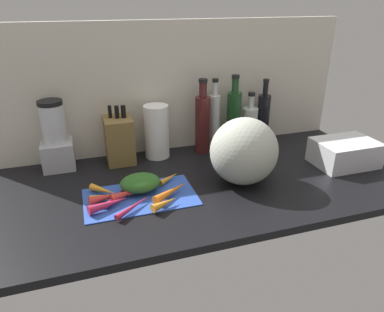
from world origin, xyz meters
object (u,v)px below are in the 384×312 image
object	(u,v)px
paper_towel_roll	(157,132)
carrot_0	(140,185)
carrot_7	(134,206)
bottle_3	(250,125)
carrot_1	(165,203)
winter_squash	(244,151)
bottle_2	(234,118)
bottle_4	(263,118)
cutting_board	(140,197)
bottle_0	(203,122)
carrot_9	(109,204)
blender_appliance	(56,140)
bottle_1	(214,120)
knife_block	(119,140)
carrot_5	(108,197)
carrot_6	(169,178)
carrot_3	(172,191)
carrot_10	(104,191)
carrot_4	(125,194)
dish_rack	(345,153)
carrot_2	(113,196)
carrot_8	(119,194)

from	to	relation	value
paper_towel_roll	carrot_0	bearing A→B (deg)	-114.35
carrot_7	bottle_3	bearing A→B (deg)	33.68
carrot_1	winter_squash	bearing A→B (deg)	16.62
bottle_2	bottle_4	distance (cm)	16.46
cutting_board	bottle_0	xyz separation A→B (cm)	(36.66, 34.17, 14.43)
bottle_0	bottle_2	xyz separation A→B (cm)	(16.77, 1.91, 0.03)
carrot_9	bottle_4	bearing A→B (deg)	26.90
blender_appliance	bottle_1	xyz separation A→B (cm)	(72.97, 1.18, 1.34)
carrot_9	bottle_0	bearing A→B (deg)	38.96
knife_block	carrot_0	bearing A→B (deg)	-83.61
carrot_5	bottle_2	distance (cm)	75.41
knife_block	bottle_0	bearing A→B (deg)	-1.63
carrot_6	bottle_4	xyz separation A→B (cm)	(56.50, 28.06, 11.28)
carrot_3	carrot_10	xyz separation A→B (cm)	(-24.20, 8.50, -0.24)
carrot_4	carrot_7	bearing A→B (deg)	-78.05
carrot_6	dish_rack	distance (cm)	79.31
carrot_2	bottle_4	xyz separation A→B (cm)	(79.81, 35.92, 11.17)
bottle_0	carrot_1	bearing A→B (deg)	-123.66
carrot_4	bottle_4	bearing A→B (deg)	25.66
winter_squash	bottle_3	size ratio (longest dim) A/B	1.01
bottle_1	bottle_3	distance (cm)	18.72
carrot_8	paper_towel_roll	world-z (taller)	paper_towel_roll
carrot_3	bottle_2	world-z (taller)	bottle_2
blender_appliance	carrot_8	bearing A→B (deg)	-58.46
blender_appliance	carrot_2	bearing A→B (deg)	-62.26
winter_squash	bottle_0	bearing A→B (deg)	98.67
carrot_8	bottle_0	world-z (taller)	bottle_0
bottle_4	carrot_7	bearing A→B (deg)	-148.75
carrot_3	carrot_9	world-z (taller)	carrot_9
bottle_0	winter_squash	bearing A→B (deg)	-81.33
carrot_8	carrot_3	bearing A→B (deg)	-14.20
carrot_0	carrot_10	bearing A→B (deg)	178.01
blender_appliance	bottle_3	world-z (taller)	blender_appliance
carrot_9	dish_rack	bearing A→B (deg)	3.48
winter_squash	dish_rack	distance (cm)	50.96
carrot_5	carrot_6	size ratio (longest dim) A/B	1.29
carrot_1	bottle_3	bearing A→B (deg)	39.87
bottle_3	winter_squash	bearing A→B (deg)	-119.59
carrot_5	bottle_4	distance (cm)	89.84
carrot_0	bottle_1	world-z (taller)	bottle_1
bottle_2	bottle_4	xyz separation A→B (cm)	(16.38, 0.26, -1.60)
carrot_5	bottle_3	bearing A→B (deg)	25.53
carrot_1	carrot_6	world-z (taller)	carrot_1
carrot_5	bottle_3	distance (cm)	82.33
carrot_4	carrot_5	size ratio (longest dim) A/B	0.83
bottle_1	carrot_9	bearing A→B (deg)	-142.56
carrot_10	paper_towel_roll	bearing A→B (deg)	47.40
carrot_4	carrot_9	distance (cm)	8.50
bottle_2	carrot_8	bearing A→B (deg)	-150.61
bottle_0	bottle_4	xyz separation A→B (cm)	(33.14, 2.18, -1.57)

